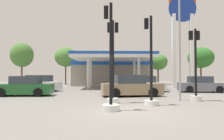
{
  "coord_description": "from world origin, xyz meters",
  "views": [
    {
      "loc": [
        -0.98,
        -8.99,
        1.59
      ],
      "look_at": [
        -0.38,
        16.23,
        2.27
      ],
      "focal_mm": 32.68,
      "sensor_mm": 36.0,
      "label": 1
    }
  ],
  "objects_px": {
    "car_3": "(145,84)",
    "tree_4": "(158,62)",
    "tree_0": "(22,55)",
    "corner_streetlamp": "(181,29)",
    "traffic_signal_3": "(151,78)",
    "tree_1": "(66,57)",
    "car_0": "(25,87)",
    "car_4": "(38,84)",
    "tree_5": "(201,58)",
    "traffic_signal_0": "(113,71)",
    "traffic_signal_1": "(195,75)",
    "station_pole_sign": "(183,24)",
    "traffic_signal_2": "(110,80)",
    "tree_3": "(123,63)",
    "car_1": "(201,85)",
    "tree_2": "(100,62)",
    "car_2": "(131,87)"
  },
  "relations": [
    {
      "from": "car_3",
      "to": "tree_4",
      "type": "height_order",
      "value": "tree_4"
    },
    {
      "from": "tree_0",
      "to": "corner_streetlamp",
      "type": "bearing_deg",
      "value": -51.0
    },
    {
      "from": "traffic_signal_3",
      "to": "tree_1",
      "type": "xyz_separation_m",
      "value": [
        -10.06,
        27.38,
        3.55
      ]
    },
    {
      "from": "car_3",
      "to": "car_0",
      "type": "bearing_deg",
      "value": -157.7
    },
    {
      "from": "car_4",
      "to": "tree_5",
      "type": "height_order",
      "value": "tree_5"
    },
    {
      "from": "car_4",
      "to": "tree_1",
      "type": "relative_size",
      "value": 0.71
    },
    {
      "from": "traffic_signal_0",
      "to": "tree_0",
      "type": "height_order",
      "value": "tree_0"
    },
    {
      "from": "traffic_signal_1",
      "to": "tree_0",
      "type": "distance_m",
      "value": 32.74
    },
    {
      "from": "tree_1",
      "to": "station_pole_sign",
      "type": "bearing_deg",
      "value": -36.83
    },
    {
      "from": "traffic_signal_1",
      "to": "tree_4",
      "type": "distance_m",
      "value": 24.41
    },
    {
      "from": "traffic_signal_2",
      "to": "tree_4",
      "type": "distance_m",
      "value": 28.92
    },
    {
      "from": "tree_5",
      "to": "car_0",
      "type": "bearing_deg",
      "value": -138.79
    },
    {
      "from": "traffic_signal_2",
      "to": "traffic_signal_1",
      "type": "bearing_deg",
      "value": 31.87
    },
    {
      "from": "tree_0",
      "to": "corner_streetlamp",
      "type": "relative_size",
      "value": 1.0
    },
    {
      "from": "traffic_signal_1",
      "to": "corner_streetlamp",
      "type": "bearing_deg",
      "value": -179.42
    },
    {
      "from": "traffic_signal_2",
      "to": "tree_3",
      "type": "distance_m",
      "value": 28.48
    },
    {
      "from": "car_1",
      "to": "traffic_signal_1",
      "type": "xyz_separation_m",
      "value": [
        -3.48,
        -6.68,
        0.93
      ]
    },
    {
      "from": "traffic_signal_2",
      "to": "station_pole_sign",
      "type": "bearing_deg",
      "value": 59.77
    },
    {
      "from": "tree_1",
      "to": "corner_streetlamp",
      "type": "distance_m",
      "value": 28.45
    },
    {
      "from": "traffic_signal_2",
      "to": "car_1",
      "type": "bearing_deg",
      "value": 48.59
    },
    {
      "from": "station_pole_sign",
      "to": "tree_2",
      "type": "height_order",
      "value": "station_pole_sign"
    },
    {
      "from": "traffic_signal_2",
      "to": "tree_2",
      "type": "bearing_deg",
      "value": 92.84
    },
    {
      "from": "traffic_signal_1",
      "to": "corner_streetlamp",
      "type": "relative_size",
      "value": 0.6
    },
    {
      "from": "car_2",
      "to": "tree_5",
      "type": "bearing_deg",
      "value": 54.15
    },
    {
      "from": "car_4",
      "to": "tree_5",
      "type": "bearing_deg",
      "value": 33.19
    },
    {
      "from": "station_pole_sign",
      "to": "traffic_signal_1",
      "type": "distance_m",
      "value": 14.8
    },
    {
      "from": "car_4",
      "to": "tree_3",
      "type": "bearing_deg",
      "value": 58.66
    },
    {
      "from": "traffic_signal_2",
      "to": "corner_streetlamp",
      "type": "height_order",
      "value": "corner_streetlamp"
    },
    {
      "from": "car_2",
      "to": "tree_4",
      "type": "xyz_separation_m",
      "value": [
        7.37,
        20.94,
        3.31
      ]
    },
    {
      "from": "tree_3",
      "to": "tree_1",
      "type": "bearing_deg",
      "value": 176.08
    },
    {
      "from": "tree_5",
      "to": "tree_4",
      "type": "bearing_deg",
      "value": -178.04
    },
    {
      "from": "station_pole_sign",
      "to": "traffic_signal_2",
      "type": "bearing_deg",
      "value": -120.23
    },
    {
      "from": "car_0",
      "to": "tree_1",
      "type": "xyz_separation_m",
      "value": [
        -1.27,
        22.05,
        4.33
      ]
    },
    {
      "from": "station_pole_sign",
      "to": "car_1",
      "type": "xyz_separation_m",
      "value": [
        -0.52,
        -6.03,
        -7.36
      ]
    },
    {
      "from": "car_0",
      "to": "car_4",
      "type": "relative_size",
      "value": 0.9
    },
    {
      "from": "corner_streetlamp",
      "to": "tree_5",
      "type": "bearing_deg",
      "value": 62.63
    },
    {
      "from": "tree_4",
      "to": "tree_5",
      "type": "distance_m",
      "value": 8.0
    },
    {
      "from": "car_1",
      "to": "tree_2",
      "type": "xyz_separation_m",
      "value": [
        -10.2,
        17.54,
        3.34
      ]
    },
    {
      "from": "car_2",
      "to": "tree_4",
      "type": "relative_size",
      "value": 0.86
    },
    {
      "from": "station_pole_sign",
      "to": "car_0",
      "type": "relative_size",
      "value": 2.94
    },
    {
      "from": "station_pole_sign",
      "to": "tree_5",
      "type": "relative_size",
      "value": 1.91
    },
    {
      "from": "car_2",
      "to": "traffic_signal_3",
      "type": "xyz_separation_m",
      "value": [
        0.48,
        -4.82,
        0.74
      ]
    },
    {
      "from": "tree_3",
      "to": "traffic_signal_1",
      "type": "bearing_deg",
      "value": -84.21
    },
    {
      "from": "car_2",
      "to": "traffic_signal_2",
      "type": "distance_m",
      "value": 6.64
    },
    {
      "from": "traffic_signal_1",
      "to": "traffic_signal_2",
      "type": "distance_m",
      "value": 6.31
    },
    {
      "from": "tree_0",
      "to": "tree_5",
      "type": "distance_m",
      "value": 32.69
    },
    {
      "from": "tree_1",
      "to": "corner_streetlamp",
      "type": "height_order",
      "value": "corner_streetlamp"
    },
    {
      "from": "corner_streetlamp",
      "to": "car_3",
      "type": "bearing_deg",
      "value": 95.87
    },
    {
      "from": "tree_2",
      "to": "tree_3",
      "type": "bearing_deg",
      "value": 9.01
    },
    {
      "from": "car_0",
      "to": "traffic_signal_3",
      "type": "bearing_deg",
      "value": -31.23
    }
  ]
}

